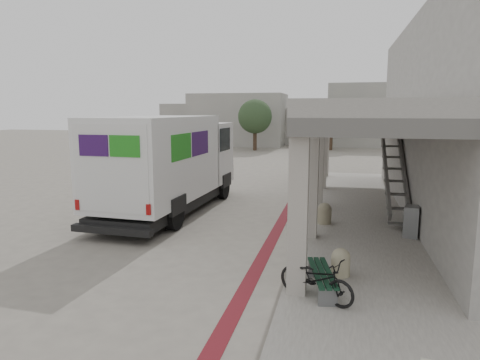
% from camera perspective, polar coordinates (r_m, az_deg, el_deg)
% --- Properties ---
extents(ground, '(120.00, 120.00, 0.00)m').
position_cam_1_polar(ground, '(12.75, -0.41, -8.08)').
color(ground, '#6C655C').
rests_on(ground, ground).
extents(bike_lane_stripe, '(0.35, 40.00, 0.01)m').
position_cam_1_polar(bike_lane_stripe, '(14.46, 5.34, -5.98)').
color(bike_lane_stripe, '#5C1219').
rests_on(bike_lane_stripe, ground).
extents(sidewalk, '(4.40, 28.00, 0.12)m').
position_cam_1_polar(sidewalk, '(12.46, 17.99, -8.68)').
color(sidewalk, gray).
rests_on(sidewalk, ground).
extents(transit_building, '(7.60, 17.00, 7.00)m').
position_cam_1_polar(transit_building, '(16.81, 27.04, 6.91)').
color(transit_building, gray).
rests_on(transit_building, ground).
extents(distant_backdrop, '(28.00, 10.00, 6.50)m').
position_cam_1_polar(distant_backdrop, '(48.06, 6.40, 7.97)').
color(distant_backdrop, gray).
rests_on(distant_backdrop, ground).
extents(tree_left, '(3.20, 3.20, 4.80)m').
position_cam_1_polar(tree_left, '(40.60, 2.02, 8.45)').
color(tree_left, '#38281C').
rests_on(tree_left, ground).
extents(tree_mid, '(3.20, 3.20, 4.80)m').
position_cam_1_polar(tree_mid, '(41.84, 12.11, 8.27)').
color(tree_mid, '#38281C').
rests_on(tree_mid, ground).
extents(tree_right, '(3.20, 3.20, 4.80)m').
position_cam_1_polar(tree_right, '(41.45, 23.30, 7.72)').
color(tree_right, '#38281C').
rests_on(tree_right, ground).
extents(fedex_truck, '(3.00, 8.53, 3.59)m').
position_cam_1_polar(fedex_truck, '(16.12, -9.38, 2.43)').
color(fedex_truck, black).
rests_on(fedex_truck, ground).
extents(bench, '(0.71, 1.78, 0.41)m').
position_cam_1_polar(bench, '(9.21, 10.88, -12.54)').
color(bench, slate).
rests_on(bench, sidewalk).
extents(bollard_near, '(0.42, 0.42, 0.63)m').
position_cam_1_polar(bollard_near, '(10.06, 13.27, -10.57)').
color(bollard_near, tan).
rests_on(bollard_near, sidewalk).
extents(bollard_far, '(0.46, 0.46, 0.69)m').
position_cam_1_polar(bollard_far, '(14.35, 11.18, -4.36)').
color(bollard_far, gray).
rests_on(bollard_far, sidewalk).
extents(utility_cabinet, '(0.53, 0.63, 0.92)m').
position_cam_1_polar(utility_cabinet, '(13.58, 21.92, -5.15)').
color(utility_cabinet, gray).
rests_on(utility_cabinet, sidewalk).
extents(bicycle_black, '(1.73, 1.27, 0.87)m').
position_cam_1_polar(bicycle_black, '(8.72, 10.10, -12.82)').
color(bicycle_black, black).
rests_on(bicycle_black, sidewalk).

